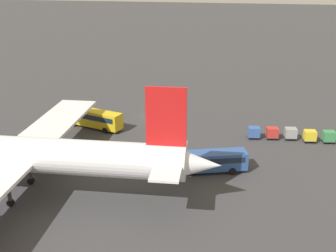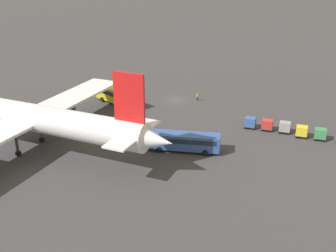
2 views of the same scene
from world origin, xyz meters
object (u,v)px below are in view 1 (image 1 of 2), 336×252
Objects in this scene: cargo_cart_yellow at (310,136)px; shuttle_bus_far at (205,160)px; cargo_cart_red at (272,132)px; cargo_cart_green at (329,136)px; shuttle_bus_near at (92,117)px; airplane at (4,154)px; cargo_cart_blue at (254,132)px; cargo_cart_grey at (291,133)px; worker_person at (178,111)px.

shuttle_bus_far is at bearing 42.64° from cargo_cart_yellow.
cargo_cart_green is at bearing -178.71° from cargo_cart_red.
shuttle_bus_near reaches higher than cargo_cart_red.
shuttle_bus_near is at bearing 1.71° from cargo_cart_red.
cargo_cart_yellow is at bearing -151.13° from airplane.
cargo_cart_green is at bearing -177.08° from cargo_cart_blue.
cargo_cart_red is at bearing 7.25° from cargo_cart_grey.
cargo_cart_green is (-43.06, -26.47, -4.46)m from airplane.
cargo_cart_grey and cargo_cart_blue have the same top height.
shuttle_bus_far is 5.44× the size of cargo_cart_grey.
cargo_cart_yellow is (-39.99, -26.12, -4.46)m from airplane.
cargo_cart_blue is at bearing 7.78° from cargo_cart_red.
shuttle_bus_near is 41.44m from cargo_cart_green.
cargo_cart_yellow and cargo_cart_blue have the same top height.
shuttle_bus_far is 5.44× the size of cargo_cart_blue.
cargo_cart_blue is at bearing -133.92° from shuttle_bus_far.
cargo_cart_red is (-9.73, -14.78, -0.62)m from shuttle_bus_far.
cargo_cart_grey is (6.15, -0.18, 0.00)m from cargo_cart_green.
cargo_cart_green is 3.10m from cargo_cart_yellow.
shuttle_bus_near is at bearing 36.21° from worker_person.
shuttle_bus_near is at bearing -97.99° from airplane.
cargo_cart_yellow is at bearing -162.64° from shuttle_bus_near.
airplane is 24.70× the size of cargo_cart_blue.
airplane is 31.79× the size of worker_person.
cargo_cart_blue is (12.30, 0.63, 0.00)m from cargo_cart_green.
shuttle_bus_far is (-24.10, -11.49, -3.84)m from airplane.
cargo_cart_yellow reaches higher than worker_person.
shuttle_bus_far is 17.70m from cargo_cart_red.
worker_person is 17.96m from cargo_cart_blue.
cargo_cart_grey is 1.00× the size of cargo_cart_red.
cargo_cart_red is at bearing 1.29° from cargo_cart_green.
shuttle_bus_far reaches higher than cargo_cart_yellow.
worker_person is 0.78× the size of cargo_cart_red.
cargo_cart_yellow is (-15.88, -14.63, -0.62)m from shuttle_bus_far.
cargo_cart_yellow is 1.00× the size of cargo_cart_blue.
airplane reaches higher than cargo_cart_blue.
shuttle_bus_far reaches higher than cargo_cart_red.
shuttle_bus_near is at bearing 1.21° from cargo_cart_yellow.
cargo_cart_green is (-27.39, 9.10, 0.32)m from worker_person.
cargo_cart_green is 1.00× the size of cargo_cart_grey.
cargo_cart_blue is at bearing 147.18° from worker_person.
worker_person is 0.78× the size of cargo_cart_grey.
cargo_cart_blue is (-15.09, 9.73, 0.32)m from worker_person.
cargo_cart_blue is (-30.76, -25.84, -4.46)m from airplane.
airplane is at bearing 33.15° from cargo_cart_yellow.
shuttle_bus_near is at bearing 2.19° from cargo_cart_grey.
cargo_cart_blue is (-29.12, -0.54, -0.78)m from shuttle_bus_near.
worker_person is 0.78× the size of cargo_cart_yellow.
shuttle_bus_far is 15.84m from cargo_cart_blue.
cargo_cart_red is at bearing -142.41° from shuttle_bus_far.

